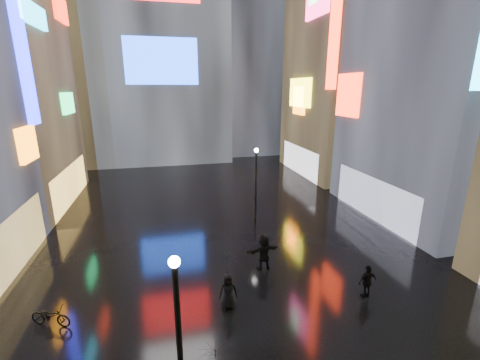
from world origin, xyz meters
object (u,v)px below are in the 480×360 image
object	(u,v)px
lamp_near	(179,334)
pedestrian_3	(367,281)
bicycle	(50,316)
lamp_far	(256,180)

from	to	relation	value
lamp_near	pedestrian_3	world-z (taller)	lamp_near
bicycle	lamp_far	bearing A→B (deg)	-30.11
bicycle	lamp_near	bearing A→B (deg)	-113.99
lamp_far	pedestrian_3	size ratio (longest dim) A/B	3.31
lamp_near	lamp_far	bearing A→B (deg)	65.94
lamp_far	bicycle	world-z (taller)	lamp_far
lamp_far	pedestrian_3	world-z (taller)	lamp_far
lamp_near	lamp_far	size ratio (longest dim) A/B	1.00
lamp_far	bicycle	xyz separation A→B (m)	(-10.90, -8.48, -2.50)
lamp_near	pedestrian_3	bearing A→B (deg)	23.96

